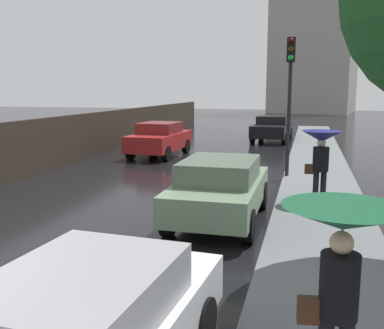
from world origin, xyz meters
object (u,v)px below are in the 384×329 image
at_px(car_red_behind_camera, 159,139).
at_px(traffic_light, 290,81).
at_px(car_black_far_ahead, 272,128).
at_px(car_green_mid_road, 220,188).
at_px(pedestrian_with_umbrella_far, 341,246).
at_px(pedestrian_with_umbrella_near, 321,146).

height_order(car_red_behind_camera, traffic_light, traffic_light).
bearing_deg(car_red_behind_camera, car_black_far_ahead, -118.54).
height_order(car_green_mid_road, car_red_behind_camera, car_red_behind_camera).
bearing_deg(traffic_light, car_green_mid_road, -103.67).
height_order(car_black_far_ahead, car_red_behind_camera, car_red_behind_camera).
relative_size(car_green_mid_road, traffic_light, 0.90).
bearing_deg(traffic_light, pedestrian_with_umbrella_far, -85.00).
xyz_separation_m(car_green_mid_road, traffic_light, (1.22, 5.03, 2.40)).
relative_size(car_green_mid_road, car_black_far_ahead, 0.90).
xyz_separation_m(car_green_mid_road, pedestrian_with_umbrella_far, (2.15, -5.58, 0.82)).
bearing_deg(car_green_mid_road, car_red_behind_camera, 116.22).
bearing_deg(car_red_behind_camera, pedestrian_with_umbrella_near, 135.38).
height_order(pedestrian_with_umbrella_near, pedestrian_with_umbrella_far, pedestrian_with_umbrella_far).
xyz_separation_m(car_black_far_ahead, car_red_behind_camera, (-4.31, -7.04, 0.03)).
distance_m(car_red_behind_camera, pedestrian_with_umbrella_far, 15.95).
distance_m(car_green_mid_road, pedestrian_with_umbrella_near, 2.88).
height_order(car_green_mid_road, traffic_light, traffic_light).
bearing_deg(traffic_light, car_black_far_ahead, 97.00).
bearing_deg(pedestrian_with_umbrella_far, pedestrian_with_umbrella_near, 82.87).
bearing_deg(car_green_mid_road, pedestrian_with_umbrella_far, -69.09).
distance_m(car_black_far_ahead, car_red_behind_camera, 8.25).
relative_size(car_green_mid_road, pedestrian_with_umbrella_near, 2.22).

